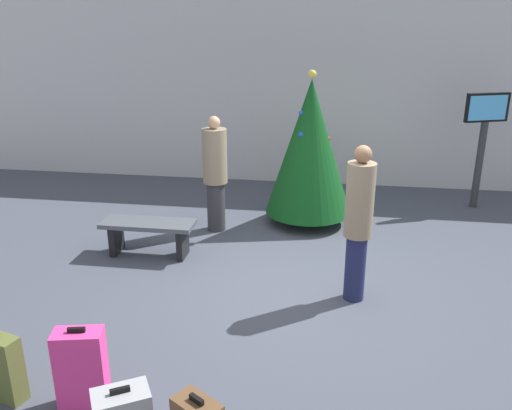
% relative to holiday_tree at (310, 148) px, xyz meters
% --- Properties ---
extents(ground_plane, '(16.00, 16.00, 0.00)m').
position_rel_holiday_tree_xyz_m(ground_plane, '(0.08, -2.22, -1.21)').
color(ground_plane, '#424754').
extents(back_wall, '(16.00, 0.20, 3.53)m').
position_rel_holiday_tree_xyz_m(back_wall, '(0.08, 2.24, 0.56)').
color(back_wall, silver).
rests_on(back_wall, ground_plane).
extents(holiday_tree, '(1.32, 1.32, 2.35)m').
position_rel_holiday_tree_xyz_m(holiday_tree, '(0.00, 0.00, 0.00)').
color(holiday_tree, '#4C3319').
rests_on(holiday_tree, ground_plane).
extents(flight_info_kiosk, '(0.73, 0.34, 1.93)m').
position_rel_holiday_tree_xyz_m(flight_info_kiosk, '(2.77, 1.14, 0.10)').
color(flight_info_kiosk, '#333338').
rests_on(flight_info_kiosk, ground_plane).
extents(waiting_bench, '(1.25, 0.44, 0.48)m').
position_rel_holiday_tree_xyz_m(waiting_bench, '(-2.05, -1.55, -0.86)').
color(waiting_bench, '#4C5159').
rests_on(waiting_bench, ground_plane).
extents(traveller_0, '(0.51, 0.51, 1.73)m').
position_rel_holiday_tree_xyz_m(traveller_0, '(-1.35, -0.52, -0.29)').
color(traveller_0, '#333338').
rests_on(traveller_0, ground_plane).
extents(traveller_1, '(0.41, 0.41, 1.80)m').
position_rel_holiday_tree_xyz_m(traveller_1, '(0.66, -2.34, -0.25)').
color(traveller_1, '#1E234C').
rests_on(traveller_1, ground_plane).
extents(suitcase_1, '(0.43, 0.29, 0.74)m').
position_rel_holiday_tree_xyz_m(suitcase_1, '(-1.58, -4.48, -0.85)').
color(suitcase_1, '#E5388C').
rests_on(suitcase_1, ground_plane).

